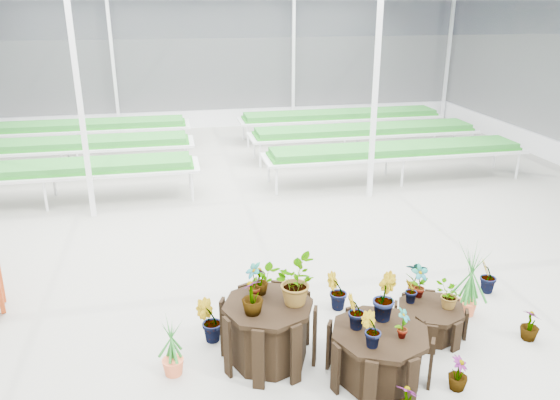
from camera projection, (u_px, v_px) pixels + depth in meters
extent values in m
plane|color=gray|center=(273.00, 298.00, 8.16)|extent=(24.00, 24.00, 0.00)
cylinder|color=black|center=(268.00, 332.00, 6.66)|extent=(1.50, 1.50, 0.78)
cylinder|color=black|center=(378.00, 354.00, 6.37)|extent=(1.46, 1.46, 0.63)
cylinder|color=black|center=(430.00, 320.00, 7.24)|extent=(1.20, 1.20, 0.41)
imported|color=#236D25|center=(254.00, 280.00, 6.60)|extent=(0.21, 0.27, 0.46)
imported|color=#236D25|center=(294.00, 281.00, 6.46)|extent=(0.51, 0.57, 0.58)
imported|color=#236D25|center=(260.00, 280.00, 6.70)|extent=(0.29, 0.29, 0.37)
imported|color=#236D25|center=(252.00, 296.00, 6.26)|extent=(0.35, 0.35, 0.45)
imported|color=#236D25|center=(355.00, 312.00, 6.23)|extent=(0.32, 0.30, 0.46)
imported|color=#236D25|center=(403.00, 323.00, 6.07)|extent=(0.24, 0.24, 0.38)
imported|color=#236D25|center=(384.00, 296.00, 6.42)|extent=(0.36, 0.40, 0.59)
imported|color=#236D25|center=(371.00, 330.00, 5.92)|extent=(0.28, 0.25, 0.41)
imported|color=#236D25|center=(411.00, 291.00, 7.19)|extent=(0.24, 0.25, 0.37)
imported|color=#236D25|center=(449.00, 296.00, 7.08)|extent=(0.38, 0.35, 0.37)
imported|color=#236D25|center=(419.00, 282.00, 7.32)|extent=(0.26, 0.18, 0.47)
imported|color=#236D25|center=(209.00, 321.00, 7.05)|extent=(0.34, 0.28, 0.60)
imported|color=#236D25|center=(458.00, 374.00, 6.20)|extent=(0.32, 0.32, 0.41)
imported|color=#236D25|center=(530.00, 325.00, 7.11)|extent=(0.32, 0.32, 0.43)
imported|color=#236D25|center=(488.00, 276.00, 8.23)|extent=(0.39, 0.37, 0.56)
imported|color=#236D25|center=(416.00, 279.00, 8.10)|extent=(0.39, 0.34, 0.61)
imported|color=#236D25|center=(336.00, 291.00, 7.79)|extent=(0.36, 0.31, 0.58)
imported|color=#236D25|center=(263.00, 292.00, 7.70)|extent=(0.65, 0.71, 0.65)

